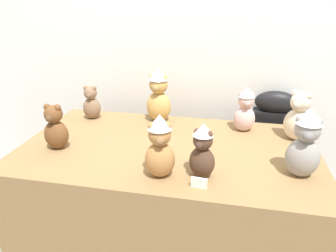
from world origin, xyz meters
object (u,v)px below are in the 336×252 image
Objects in this scene: display_table at (168,203)px; teddy_bear_cocoa at (202,151)px; teddy_bear_chestnut at (55,128)px; teddy_bear_blush at (245,110)px; teddy_bear_caramel at (160,147)px; teddy_bear_ash at (305,144)px; instrument_case at (269,154)px; teddy_bear_honey at (159,96)px; teddy_bear_mocha at (91,103)px; teddy_bear_cream at (298,117)px.

teddy_bear_cocoa is (0.21, -0.26, 0.50)m from display_table.
display_table is at bearing 12.48° from teddy_bear_chestnut.
teddy_bear_blush is 0.92× the size of teddy_bear_caramel.
display_table is 0.72m from teddy_bear_blush.
display_table is 6.13× the size of teddy_bear_cocoa.
teddy_bear_ash reaches higher than teddy_bear_caramel.
teddy_bear_ash is (0.03, -0.74, 0.44)m from instrument_case.
display_table is 0.60m from teddy_bear_cocoa.
display_table is at bearing -132.59° from instrument_case.
teddy_bear_caramel is 0.85× the size of teddy_bear_honey.
teddy_bear_caramel reaches higher than teddy_bear_blush.
instrument_case is 2.67× the size of teddy_bear_honey.
teddy_bear_honey is at bearing -159.26° from instrument_case.
teddy_bear_blush is at bearing 89.01° from teddy_bear_cocoa.
teddy_bear_chestnut is at bearing -170.66° from teddy_bear_cocoa.
teddy_bear_cocoa reaches higher than instrument_case.
teddy_bear_blush is at bearing -0.40° from teddy_bear_honey.
teddy_bear_caramel is (0.60, -0.60, 0.04)m from teddy_bear_mocha.
teddy_bear_chestnut is (-1.19, -0.72, 0.40)m from instrument_case.
teddy_bear_honey is at bearing 137.32° from teddy_bear_cocoa.
teddy_bear_cream is 1.27× the size of teddy_bear_mocha.
teddy_bear_caramel reaches higher than teddy_bear_cocoa.
teddy_bear_caramel is at bearing -85.30° from display_table.
teddy_bear_mocha is (-0.58, 0.31, 0.48)m from display_table.
teddy_bear_ash is at bearing -62.44° from teddy_bear_cream.
teddy_bear_blush is at bearing 124.45° from teddy_bear_ash.
teddy_bear_chestnut reaches higher than display_table.
display_table is 0.81m from teddy_bear_mocha.
teddy_bear_ash is 0.93× the size of teddy_bear_honey.
teddy_bear_chestnut is 0.44m from teddy_bear_mocha.
teddy_bear_cream reaches higher than display_table.
teddy_bear_cream reaches higher than teddy_bear_mocha.
display_table is 0.60m from teddy_bear_caramel.
teddy_bear_ash reaches higher than teddy_bear_cocoa.
teddy_bear_caramel reaches higher than teddy_bear_cream.
teddy_bear_cocoa is 0.71m from teddy_bear_honey.
teddy_bear_cream reaches higher than instrument_case.
teddy_bear_honey reaches higher than teddy_bear_cocoa.
teddy_bear_ash is (0.65, -0.17, 0.54)m from display_table.
display_table is at bearing -63.89° from teddy_bear_honey.
teddy_bear_honey reaches higher than display_table.
teddy_bear_chestnut reaches higher than teddy_bear_mocha.
display_table is 1.70× the size of instrument_case.
teddy_bear_cream is 0.85m from teddy_bear_caramel.
teddy_bear_honey reaches higher than teddy_bear_blush.
teddy_bear_mocha is at bearing 166.05° from teddy_bear_ash.
teddy_bear_ash is 1.19× the size of teddy_bear_blush.
teddy_bear_ash reaches higher than teddy_bear_blush.
teddy_bear_caramel is (-0.59, -0.88, 0.43)m from instrument_case.
teddy_bear_cocoa is 0.19m from teddy_bear_caramel.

